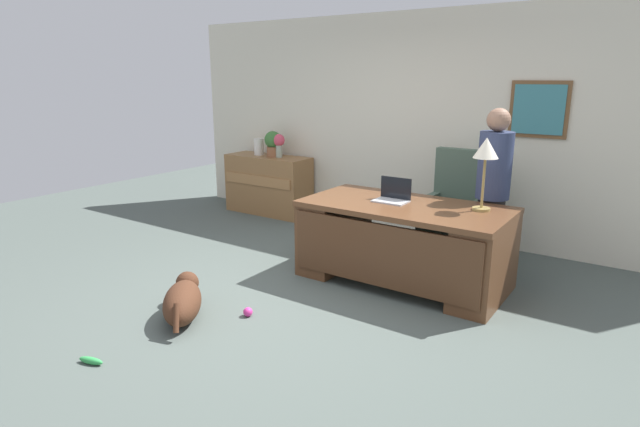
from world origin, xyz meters
TOP-DOWN VIEW (x-y plane):
  - ground_plane at (0.00, 0.00)m, footprint 12.00×12.00m
  - back_wall at (0.01, 2.60)m, footprint 7.00×0.16m
  - desk at (0.63, 0.93)m, footprint 1.93×0.99m
  - credenza at (-2.14, 2.25)m, footprint 1.27×0.50m
  - armchair at (0.77, 1.95)m, footprint 0.60×0.59m
  - person_standing at (1.25, 1.59)m, footprint 0.32×0.32m
  - dog_lying at (-0.52, -0.79)m, footprint 0.65×0.69m
  - laptop at (0.47, 1.01)m, footprint 0.32×0.22m
  - desk_lamp at (1.29, 1.14)m, footprint 0.22×0.22m
  - vase_with_flowers at (-1.93, 2.25)m, footprint 0.17×0.17m
  - vase_empty at (-2.30, 2.25)m, footprint 0.14×0.14m
  - potted_plant at (-2.04, 2.25)m, footprint 0.24×0.24m
  - dog_toy_ball at (-0.10, -0.48)m, footprint 0.08×0.08m
  - dog_toy_bone at (-0.50, -1.65)m, footprint 0.20×0.10m
  - dog_toy_plush at (-0.89, -0.41)m, footprint 0.10×0.16m

SIDE VIEW (x-z plane):
  - ground_plane at x=0.00m, z-range 0.00..0.00m
  - dog_toy_bone at x=-0.50m, z-range 0.00..0.05m
  - dog_toy_plush at x=-0.89m, z-range 0.00..0.05m
  - dog_toy_ball at x=-0.10m, z-range 0.00..0.08m
  - dog_lying at x=-0.52m, z-range 0.00..0.30m
  - credenza at x=-2.14m, z-range 0.00..0.84m
  - desk at x=0.63m, z-range 0.04..0.81m
  - armchair at x=0.77m, z-range -0.07..1.10m
  - laptop at x=0.47m, z-range 0.72..0.94m
  - person_standing at x=1.25m, z-range 0.03..1.68m
  - vase_empty at x=-2.30m, z-range 0.84..1.08m
  - potted_plant at x=-2.04m, z-range 0.85..1.21m
  - vase_with_flowers at x=-1.93m, z-range 0.88..1.21m
  - desk_lamp at x=1.29m, z-range 0.97..1.62m
  - back_wall at x=0.01m, z-range 0.00..2.70m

